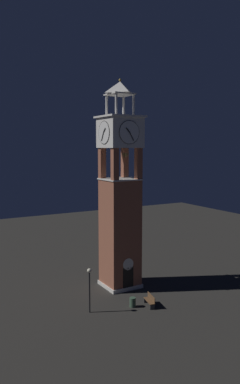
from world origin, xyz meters
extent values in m
plane|color=#2A2925|center=(0.00, 0.00, 0.00)|extent=(80.00, 80.00, 0.00)
cube|color=#93543D|center=(0.00, 0.00, 5.12)|extent=(3.02, 3.02, 10.24)
cube|color=silver|center=(0.00, 0.00, 0.17)|extent=(3.22, 3.22, 0.35)
cube|color=black|center=(0.00, -1.53, 1.15)|extent=(1.10, 0.04, 2.20)
cylinder|color=silver|center=(0.00, -1.53, 2.55)|extent=(1.10, 0.04, 1.10)
cube|color=#93543D|center=(-1.23, -1.23, 11.71)|extent=(0.56, 0.56, 2.95)
cube|color=#93543D|center=(1.23, -1.23, 11.71)|extent=(0.56, 0.56, 2.95)
cube|color=#93543D|center=(-1.23, 1.23, 11.71)|extent=(0.56, 0.56, 2.95)
cube|color=#93543D|center=(1.23, 1.23, 11.71)|extent=(0.56, 0.56, 2.95)
cube|color=silver|center=(0.00, 0.00, 10.30)|extent=(3.18, 3.18, 0.12)
cone|color=brown|center=(0.68, -0.05, 12.49)|extent=(0.50, 0.50, 0.38)
cone|color=brown|center=(-0.04, 0.68, 12.49)|extent=(0.58, 0.58, 0.49)
cone|color=brown|center=(-0.68, -0.02, 12.49)|extent=(0.50, 0.50, 0.44)
cone|color=brown|center=(0.06, -0.68, 12.49)|extent=(0.46, 0.46, 0.46)
cube|color=silver|center=(0.00, 0.00, 14.55)|extent=(3.26, 3.26, 2.73)
cylinder|color=white|center=(0.00, -1.65, 14.55)|extent=(2.08, 0.05, 2.08)
torus|color=black|center=(0.00, -1.65, 14.55)|extent=(2.09, 0.06, 2.09)
cube|color=black|center=(-0.18, -1.71, 14.74)|extent=(0.42, 0.03, 0.44)
cube|color=black|center=(0.21, -1.71, 14.19)|extent=(0.46, 0.03, 0.75)
cylinder|color=white|center=(0.00, 1.65, 14.55)|extent=(2.08, 0.05, 2.08)
torus|color=black|center=(0.00, 1.65, 14.55)|extent=(2.09, 0.06, 2.09)
cube|color=black|center=(-0.18, 1.71, 14.74)|extent=(0.42, 0.03, 0.44)
cube|color=black|center=(0.21, 1.71, 14.19)|extent=(0.46, 0.03, 0.75)
cylinder|color=white|center=(-1.65, 0.00, 14.55)|extent=(0.05, 2.08, 2.08)
torus|color=black|center=(-1.65, 0.00, 14.55)|extent=(0.06, 2.09, 2.09)
cube|color=black|center=(-1.71, -0.18, 14.74)|extent=(0.03, 0.42, 0.44)
cube|color=black|center=(-1.71, 0.21, 14.19)|extent=(0.03, 0.46, 0.75)
cylinder|color=white|center=(1.65, 0.00, 14.55)|extent=(0.05, 2.08, 2.08)
torus|color=black|center=(1.65, 0.00, 14.55)|extent=(0.06, 2.09, 2.09)
cube|color=black|center=(1.71, -0.18, 14.74)|extent=(0.03, 0.42, 0.44)
cube|color=black|center=(1.71, 0.21, 14.19)|extent=(0.03, 0.46, 0.75)
cube|color=silver|center=(0.00, 0.00, 16.00)|extent=(3.62, 3.62, 0.16)
cylinder|color=silver|center=(-0.90, -0.90, 17.01)|extent=(0.22, 0.22, 1.86)
cylinder|color=silver|center=(0.90, -0.90, 17.01)|extent=(0.22, 0.22, 1.86)
cylinder|color=silver|center=(-0.90, 0.90, 17.01)|extent=(0.22, 0.22, 1.86)
cylinder|color=silver|center=(0.90, 0.90, 17.01)|extent=(0.22, 0.22, 1.86)
cube|color=silver|center=(0.00, 0.00, 18.00)|extent=(2.23, 2.23, 0.12)
pyramid|color=silver|center=(0.00, 0.00, 18.60)|extent=(2.23, 2.23, 1.09)
sphere|color=#B79338|center=(0.00, 0.00, 19.26)|extent=(0.24, 0.24, 0.24)
cube|color=brown|center=(-0.18, -5.24, 0.45)|extent=(0.79, 1.66, 0.06)
cube|color=brown|center=(0.01, -5.28, 0.73)|extent=(0.41, 1.57, 0.44)
cube|color=#2D2D33|center=(-0.34, -5.94, 0.21)|extent=(0.40, 0.17, 0.42)
cube|color=#2D2D33|center=(-0.01, -4.54, 0.21)|extent=(0.40, 0.17, 0.42)
cylinder|color=black|center=(-5.03, -3.87, 1.65)|extent=(0.12, 0.12, 3.30)
sphere|color=#F9EFCC|center=(-5.03, -3.87, 3.48)|extent=(0.36, 0.36, 0.36)
cylinder|color=#38513D|center=(-1.48, -4.70, 0.40)|extent=(0.52, 0.52, 0.80)
ellipsoid|color=#28562D|center=(1.21, 2.20, 0.41)|extent=(0.75, 0.75, 0.82)
camera|label=1|loc=(-17.24, -30.12, 13.26)|focal=35.06mm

